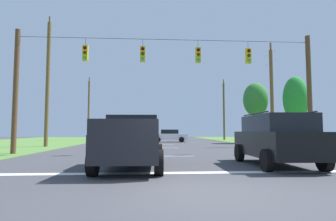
# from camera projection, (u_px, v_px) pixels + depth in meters

# --- Properties ---
(ground_plane) EXTENTS (120.00, 120.00, 0.00)m
(ground_plane) POSITION_uv_depth(u_px,v_px,m) (199.00, 192.00, 6.23)
(ground_plane) COLOR #3D3D42
(stop_bar_stripe) EXTENTS (15.28, 0.45, 0.01)m
(stop_bar_stripe) POSITION_uv_depth(u_px,v_px,m) (184.00, 173.00, 9.03)
(stop_bar_stripe) COLOR white
(stop_bar_stripe) RESTS_ON ground
(lane_dash_0) EXTENTS (2.50, 0.15, 0.01)m
(lane_dash_0) POSITION_uv_depth(u_px,v_px,m) (171.00, 156.00, 15.00)
(lane_dash_0) COLOR white
(lane_dash_0) RESTS_ON ground
(lane_dash_1) EXTENTS (2.50, 0.15, 0.01)m
(lane_dash_1) POSITION_uv_depth(u_px,v_px,m) (164.00, 148.00, 22.37)
(lane_dash_1) COLOR white
(lane_dash_1) RESTS_ON ground
(lane_dash_2) EXTENTS (2.50, 0.15, 0.01)m
(lane_dash_2) POSITION_uv_depth(u_px,v_px,m) (161.00, 145.00, 27.32)
(lane_dash_2) COLOR white
(lane_dash_2) RESTS_ON ground
(lane_dash_3) EXTENTS (2.50, 0.15, 0.01)m
(lane_dash_3) POSITION_uv_depth(u_px,v_px,m) (159.00, 141.00, 36.43)
(lane_dash_3) COLOR white
(lane_dash_3) RESTS_ON ground
(overhead_signal_span) EXTENTS (18.40, 0.31, 7.47)m
(overhead_signal_span) POSITION_uv_depth(u_px,v_px,m) (168.00, 85.00, 17.11)
(overhead_signal_span) COLOR brown
(overhead_signal_span) RESTS_ON ground
(pickup_truck) EXTENTS (2.42, 5.46, 1.95)m
(pickup_truck) POSITION_uv_depth(u_px,v_px,m) (132.00, 141.00, 10.40)
(pickup_truck) COLOR black
(pickup_truck) RESTS_ON ground
(suv_black) EXTENTS (2.35, 4.87, 2.05)m
(suv_black) POSITION_uv_depth(u_px,v_px,m) (276.00, 139.00, 10.92)
(suv_black) COLOR black
(suv_black) RESTS_ON ground
(distant_car_crossing_white) EXTENTS (4.43, 2.29, 1.52)m
(distant_car_crossing_white) POSITION_uv_depth(u_px,v_px,m) (170.00, 136.00, 34.12)
(distant_car_crossing_white) COLOR silver
(distant_car_crossing_white) RESTS_ON ground
(utility_pole_mid_right) EXTENTS (0.31, 1.86, 9.34)m
(utility_pole_mid_right) POSITION_uv_depth(u_px,v_px,m) (272.00, 95.00, 24.84)
(utility_pole_mid_right) COLOR brown
(utility_pole_mid_right) RESTS_ON ground
(utility_pole_far_right) EXTENTS (0.28, 1.67, 9.15)m
(utility_pole_far_right) POSITION_uv_depth(u_px,v_px,m) (224.00, 110.00, 41.78)
(utility_pole_far_right) COLOR brown
(utility_pole_far_right) RESTS_ON ground
(utility_pole_mid_left) EXTENTS (0.33, 1.57, 11.44)m
(utility_pole_mid_left) POSITION_uv_depth(u_px,v_px,m) (48.00, 82.00, 24.11)
(utility_pole_mid_left) COLOR brown
(utility_pole_mid_left) RESTS_ON ground
(utility_pole_far_left) EXTENTS (0.28, 1.69, 9.31)m
(utility_pole_far_left) POSITION_uv_depth(u_px,v_px,m) (89.00, 109.00, 40.93)
(utility_pole_far_left) COLOR brown
(utility_pole_far_left) RESTS_ON ground
(tree_roadside_right) EXTENTS (2.50, 2.50, 7.04)m
(tree_roadside_right) POSITION_uv_depth(u_px,v_px,m) (295.00, 99.00, 28.91)
(tree_roadside_right) COLOR brown
(tree_roadside_right) RESTS_ON ground
(tree_roadside_far_right) EXTENTS (2.74, 2.74, 6.79)m
(tree_roadside_far_right) POSITION_uv_depth(u_px,v_px,m) (256.00, 100.00, 31.31)
(tree_roadside_far_right) COLOR brown
(tree_roadside_far_right) RESTS_ON ground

